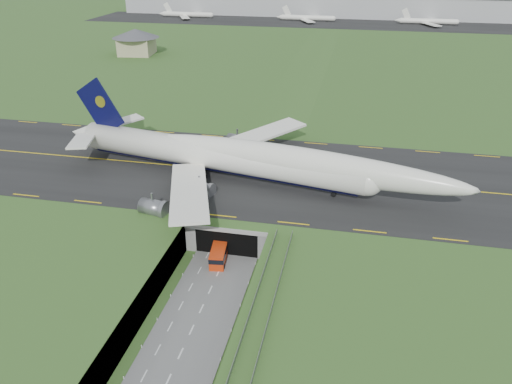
# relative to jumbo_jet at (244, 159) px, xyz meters

# --- Properties ---
(ground) EXTENTS (900.00, 900.00, 0.00)m
(ground) POSITION_rel_jumbo_jet_xyz_m (1.25, -28.24, -11.39)
(ground) COLOR #335522
(ground) RESTS_ON ground
(airfield_deck) EXTENTS (800.00, 800.00, 6.00)m
(airfield_deck) POSITION_rel_jumbo_jet_xyz_m (1.25, -28.24, -8.39)
(airfield_deck) COLOR gray
(airfield_deck) RESTS_ON ground
(trench_road) EXTENTS (12.00, 75.00, 0.20)m
(trench_road) POSITION_rel_jumbo_jet_xyz_m (1.25, -35.74, -11.29)
(trench_road) COLOR slate
(trench_road) RESTS_ON ground
(taxiway) EXTENTS (800.00, 44.00, 0.18)m
(taxiway) POSITION_rel_jumbo_jet_xyz_m (1.25, 4.76, -5.30)
(taxiway) COLOR black
(taxiway) RESTS_ON airfield_deck
(tunnel_portal) EXTENTS (17.00, 22.30, 6.00)m
(tunnel_portal) POSITION_rel_jumbo_jet_xyz_m (1.25, -11.53, -8.06)
(tunnel_portal) COLOR gray
(tunnel_portal) RESTS_ON ground
(guideway) EXTENTS (3.00, 53.00, 7.05)m
(guideway) POSITION_rel_jumbo_jet_xyz_m (12.25, -47.35, -6.07)
(guideway) COLOR #A8A8A3
(guideway) RESTS_ON ground
(jumbo_jet) EXTENTS (93.33, 59.56, 20.05)m
(jumbo_jet) POSITION_rel_jumbo_jet_xyz_m (0.00, 0.00, 0.00)
(jumbo_jet) COLOR white
(jumbo_jet) RESTS_ON ground
(shuttle_tram) EXTENTS (3.57, 7.44, 2.93)m
(shuttle_tram) POSITION_rel_jumbo_jet_xyz_m (0.37, -22.47, -9.78)
(shuttle_tram) COLOR red
(shuttle_tram) RESTS_ON ground
(service_building) EXTENTS (23.63, 23.63, 11.60)m
(service_building) POSITION_rel_jumbo_jet_xyz_m (-79.38, 122.99, 1.48)
(service_building) COLOR tan
(service_building) RESTS_ON ground
(cargo_terminal) EXTENTS (320.00, 67.00, 15.60)m
(cargo_terminal) POSITION_rel_jumbo_jet_xyz_m (1.08, 271.17, 2.56)
(cargo_terminal) COLOR #B2B2B2
(cargo_terminal) RESTS_ON ground
(distant_hills) EXTENTS (700.00, 91.00, 60.00)m
(distant_hills) POSITION_rel_jumbo_jet_xyz_m (65.63, 401.76, -15.39)
(distant_hills) COLOR #4F5E59
(distant_hills) RESTS_ON ground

